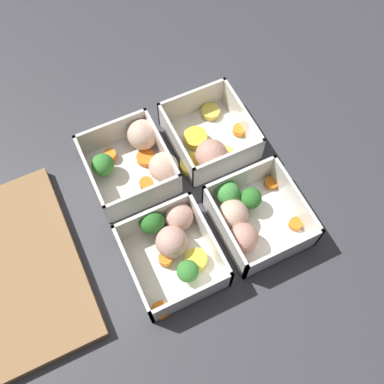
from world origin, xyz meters
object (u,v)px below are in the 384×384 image
(container_near_right, at_px, (210,143))
(container_far_right, at_px, (137,159))
(container_far_left, at_px, (172,245))
(container_near_left, at_px, (248,217))

(container_near_right, xyz_separation_m, container_far_right, (0.02, 0.12, 0.00))
(container_far_right, bearing_deg, container_far_left, 176.60)
(container_near_right, bearing_deg, container_far_left, 136.50)
(container_far_left, bearing_deg, container_far_right, -3.40)
(container_near_left, xyz_separation_m, container_far_right, (0.16, 0.11, -0.00))
(container_far_left, bearing_deg, container_near_right, -43.50)
(container_near_right, relative_size, container_far_left, 0.94)
(container_near_left, distance_m, container_far_left, 0.12)
(container_near_right, distance_m, container_far_right, 0.12)
(container_near_right, relative_size, container_far_right, 1.05)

